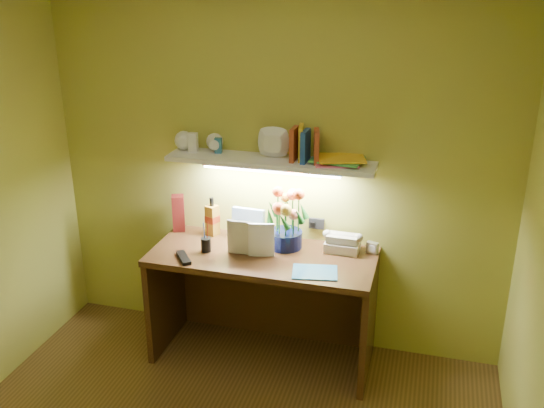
% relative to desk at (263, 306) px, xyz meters
% --- Properties ---
extents(desk, '(1.40, 0.60, 0.75)m').
position_rel_desk_xyz_m(desk, '(0.00, 0.00, 0.00)').
color(desk, '#341E0E').
rests_on(desk, ground).
extents(flower_bouquet, '(0.24, 0.24, 0.38)m').
position_rel_desk_xyz_m(flower_bouquet, '(0.11, 0.14, 0.56)').
color(flower_bouquet, '#070D34').
rests_on(flower_bouquet, desk).
extents(telephone, '(0.21, 0.16, 0.13)m').
position_rel_desk_xyz_m(telephone, '(0.47, 0.18, 0.44)').
color(telephone, beige).
rests_on(telephone, desk).
extents(desk_clock, '(0.08, 0.06, 0.07)m').
position_rel_desk_xyz_m(desk_clock, '(0.65, 0.19, 0.41)').
color(desk_clock, silver).
rests_on(desk_clock, desk).
extents(whisky_bottle, '(0.09, 0.09, 0.26)m').
position_rel_desk_xyz_m(whisky_bottle, '(-0.41, 0.20, 0.51)').
color(whisky_bottle, '#AB7721').
rests_on(whisky_bottle, desk).
extents(whisky_box, '(0.10, 0.10, 0.25)m').
position_rel_desk_xyz_m(whisky_box, '(-0.65, 0.21, 0.50)').
color(whisky_box, '#5E1410').
rests_on(whisky_box, desk).
extents(pen_cup, '(0.08, 0.08, 0.15)m').
position_rel_desk_xyz_m(pen_cup, '(-0.35, -0.06, 0.45)').
color(pen_cup, black).
rests_on(pen_cup, desk).
extents(art_card, '(0.22, 0.06, 0.21)m').
position_rel_desk_xyz_m(art_card, '(-0.15, 0.18, 0.48)').
color(art_card, white).
rests_on(art_card, desk).
extents(tv_remote, '(0.15, 0.18, 0.02)m').
position_rel_desk_xyz_m(tv_remote, '(-0.45, -0.20, 0.39)').
color(tv_remote, black).
rests_on(tv_remote, desk).
extents(blue_folder, '(0.29, 0.23, 0.01)m').
position_rel_desk_xyz_m(blue_folder, '(0.36, -0.16, 0.38)').
color(blue_folder, teal).
rests_on(blue_folder, desk).
extents(desk_book_a, '(0.17, 0.03, 0.22)m').
position_rel_desk_xyz_m(desk_book_a, '(-0.22, -0.03, 0.49)').
color(desk_book_a, beige).
rests_on(desk_book_a, desk).
extents(desk_book_b, '(0.16, 0.05, 0.22)m').
position_rel_desk_xyz_m(desk_book_b, '(-0.08, -0.05, 0.48)').
color(desk_book_b, white).
rests_on(desk_book_b, desk).
extents(wall_shelf, '(1.30, 0.28, 0.25)m').
position_rel_desk_xyz_m(wall_shelf, '(0.01, 0.18, 0.96)').
color(wall_shelf, white).
rests_on(wall_shelf, ground).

